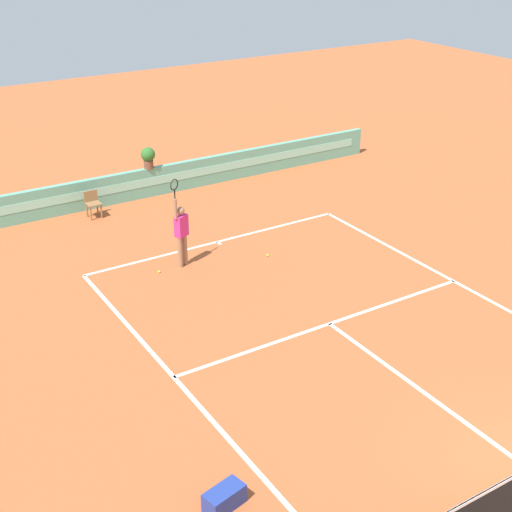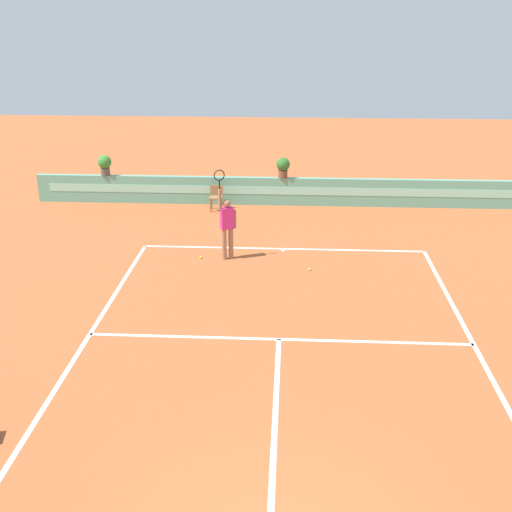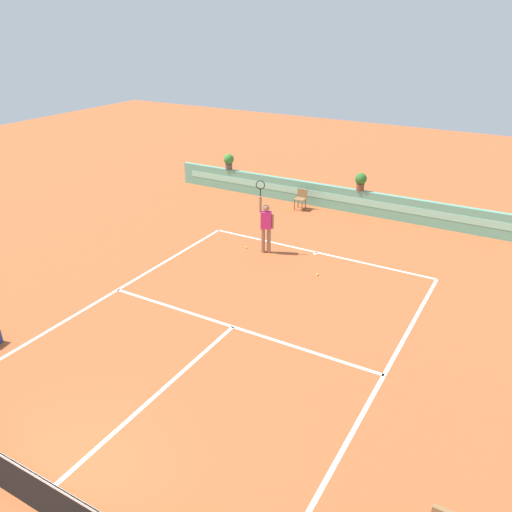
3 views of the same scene
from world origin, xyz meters
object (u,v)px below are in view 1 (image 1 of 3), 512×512
(gear_bag, at_px, (224,498))
(potted_plant_centre, at_px, (148,156))
(tennis_ball_mid_court, at_px, (159,272))
(tennis_ball_near_baseline, at_px, (268,255))
(ball_kid_chair, at_px, (93,203))
(tennis_player, at_px, (181,231))

(gear_bag, distance_m, potted_plant_centre, 14.63)
(potted_plant_centre, bearing_deg, tennis_ball_mid_court, -112.26)
(tennis_ball_near_baseline, xyz_separation_m, potted_plant_centre, (-0.84, 6.11, 1.38))
(tennis_ball_near_baseline, distance_m, potted_plant_centre, 6.32)
(tennis_ball_near_baseline, height_order, potted_plant_centre, potted_plant_centre)
(gear_bag, relative_size, tennis_ball_near_baseline, 10.29)
(ball_kid_chair, relative_size, tennis_ball_mid_court, 12.50)
(ball_kid_chair, height_order, tennis_ball_near_baseline, ball_kid_chair)
(gear_bag, xyz_separation_m, tennis_player, (3.45, 8.37, 0.87))
(tennis_ball_mid_court, relative_size, potted_plant_centre, 0.09)
(ball_kid_chair, xyz_separation_m, tennis_ball_near_baseline, (3.15, -5.38, -0.44))
(ball_kid_chair, xyz_separation_m, tennis_player, (0.85, -4.63, 0.57))
(gear_bag, bearing_deg, ball_kid_chair, 78.68)
(tennis_ball_mid_court, bearing_deg, ball_kid_chair, 91.10)
(ball_kid_chair, xyz_separation_m, gear_bag, (-2.60, -13.00, -0.30))
(tennis_ball_near_baseline, relative_size, tennis_ball_mid_court, 1.00)
(ball_kid_chair, xyz_separation_m, potted_plant_centre, (2.31, 0.73, 0.93))
(gear_bag, height_order, tennis_ball_near_baseline, gear_bag)
(gear_bag, height_order, potted_plant_centre, potted_plant_centre)
(gear_bag, height_order, tennis_ball_mid_court, gear_bag)
(ball_kid_chair, bearing_deg, tennis_ball_mid_court, -88.90)
(tennis_ball_near_baseline, bearing_deg, tennis_player, 161.92)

